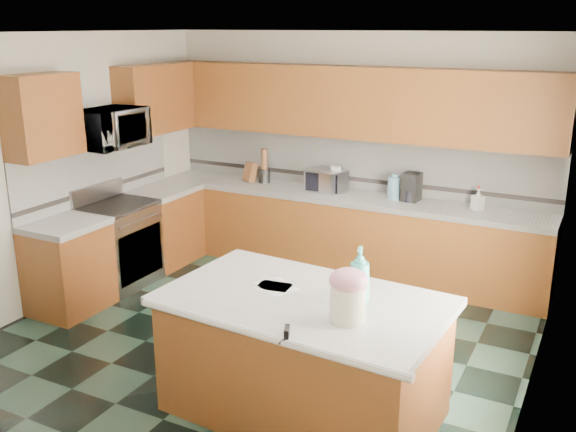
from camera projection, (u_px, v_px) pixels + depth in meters
The scene contains 52 objects.
floor at pixel (256, 342), 5.82m from camera, with size 4.60×4.60×0.00m, color black.
ceiling at pixel (251, 33), 5.05m from camera, with size 4.60×4.60×0.00m, color white.
wall_back at pixel (354, 152), 7.41m from camera, with size 4.60×0.04×2.70m, color white.
wall_front at pixel (37, 297), 3.46m from camera, with size 4.60×0.04×2.70m, color white.
wall_left at pixel (54, 171), 6.45m from camera, with size 0.04×4.60×2.70m, color white.
wall_right at pixel (544, 238), 4.42m from camera, with size 0.04×4.60×2.70m, color white.
back_base_cab at pixel (342, 235), 7.40m from camera, with size 4.60×0.60×0.86m, color #42200C.
back_countertop at pixel (343, 197), 7.27m from camera, with size 4.60×0.64×0.06m, color white.
back_upper_cab at pixel (350, 102), 7.08m from camera, with size 4.60×0.33×0.78m, color #42200C.
back_backsplash at pixel (353, 162), 7.42m from camera, with size 4.60×0.02×0.63m, color silver.
back_accent_band at pixel (352, 179), 7.47m from camera, with size 4.60×0.01×0.05m, color black.
left_base_cab_rear at pixel (164, 228), 7.67m from camera, with size 0.60×0.82×0.86m, color #42200C.
left_counter_rear at pixel (162, 190), 7.54m from camera, with size 0.64×0.82×0.06m, color white.
left_base_cab_front at pixel (69, 269), 6.37m from camera, with size 0.60×0.72×0.86m, color #42200C.
left_counter_front at pixel (64, 225), 6.24m from camera, with size 0.64×0.72×0.06m, color white.
left_backsplash at pixel (96, 172), 6.94m from camera, with size 0.02×2.30×0.63m, color silver.
left_accent_band at pixel (98, 189), 6.99m from camera, with size 0.01×2.30×0.05m, color black.
left_upper_cab_rear at pixel (155, 99), 7.41m from camera, with size 0.33×1.09×0.78m, color #42200C.
left_upper_cab_front at pixel (42, 116), 6.00m from camera, with size 0.33×0.72×0.78m, color #42200C.
range_body at pixel (119, 246), 7.00m from camera, with size 0.60×0.76×0.88m, color #B7B7BC.
range_oven_door at pixel (141, 254), 6.88m from camera, with size 0.02×0.68×0.55m, color black.
range_cooktop at pixel (116, 206), 6.86m from camera, with size 0.62×0.78×0.04m, color black.
range_handle at pixel (140, 221), 6.76m from camera, with size 0.02×0.02×0.66m, color #B7B7BC.
range_backguard at pixel (97, 192), 6.94m from camera, with size 0.06×0.76×0.18m, color #B7B7BC.
microwave at pixel (110, 128), 6.63m from camera, with size 0.73×0.50×0.41m, color #B7B7BC.
island_base at pixel (303, 360), 4.65m from camera, with size 1.88×1.08×0.86m, color #42200C.
island_top at pixel (304, 301), 4.52m from camera, with size 1.98×1.18×0.06m, color white.
island_bullnose at pixel (263, 336), 4.02m from camera, with size 0.06×0.06×1.98m, color white.
treat_jar at pixel (348, 303), 4.13m from camera, with size 0.23×0.23×0.24m, color #F5EACE.
treat_jar_lid at pixel (348, 280), 4.08m from camera, with size 0.25×0.25×0.16m, color pink.
treat_jar_knob at pixel (349, 273), 4.07m from camera, with size 0.03×0.03×0.08m, color tan.
treat_jar_knob_end_l at pixel (343, 272), 4.09m from camera, with size 0.04×0.04×0.04m, color tan.
treat_jar_knob_end_r at pixel (355, 274), 4.05m from camera, with size 0.04×0.04×0.04m, color tan.
soap_bottle_island at pixel (360, 275), 4.38m from camera, with size 0.15×0.15×0.40m, color #3FACA8.
paper_sheet_a at pixel (274, 286), 4.70m from camera, with size 0.24×0.18×0.00m, color white.
paper_sheet_b at pixel (277, 286), 4.69m from camera, with size 0.31×0.23×0.00m, color white.
clamp_body at pixel (287, 334), 3.95m from camera, with size 0.03×0.10×0.09m, color black.
clamp_handle at pixel (282, 341), 3.91m from camera, with size 0.02×0.02×0.07m, color black.
knife_block at pixel (250, 172), 7.81m from camera, with size 0.13×0.11×0.24m, color #472814.
utensil_crock at pixel (264, 176), 7.77m from camera, with size 0.13×0.13×0.17m, color black.
utensil_bundle at pixel (264, 159), 7.71m from camera, with size 0.08×0.08×0.25m, color #472814.
toaster_oven at pixel (326, 180), 7.37m from camera, with size 0.43×0.30×0.25m, color #B7B7BC.
toaster_oven_door at pixel (321, 183), 7.25m from camera, with size 0.39×0.01×0.21m, color black.
paper_towel at pixel (336, 178), 7.36m from camera, with size 0.13×0.13×0.29m, color white.
paper_towel_base at pixel (335, 190), 7.40m from camera, with size 0.20×0.20×0.01m, color #B7B7BC.
water_jug at pixel (394, 188), 7.02m from camera, with size 0.15×0.15×0.25m, color #689EBB.
water_jug_neck at pixel (395, 176), 6.98m from camera, with size 0.07×0.07×0.04m, color #689EBB.
coffee_maker at pixel (411, 187), 6.95m from camera, with size 0.18×0.20×0.31m, color black.
coffee_carafe at pixel (410, 196), 6.94m from camera, with size 0.13×0.13×0.13m, color black.
soap_bottle_back at pixel (478, 199), 6.62m from camera, with size 0.10×0.10×0.22m, color white.
soap_back_cap at pixel (479, 187), 6.58m from camera, with size 0.02×0.02×0.03m, color red.
window_light_proxy at pixel (539, 225), 4.22m from camera, with size 0.02×1.40×1.10m, color white.
Camera 1 is at (2.66, -4.53, 2.76)m, focal length 40.00 mm.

